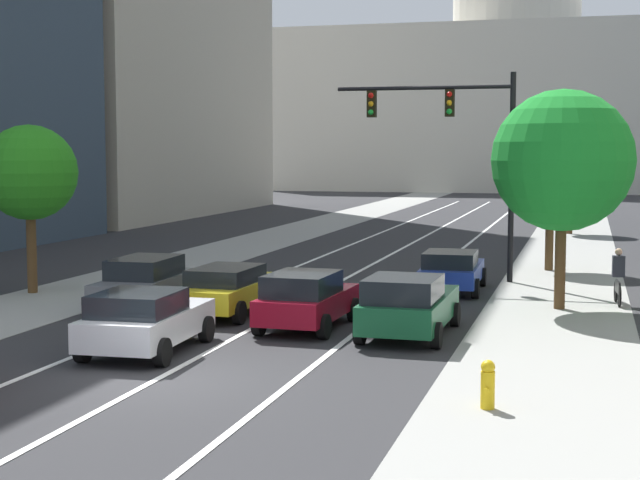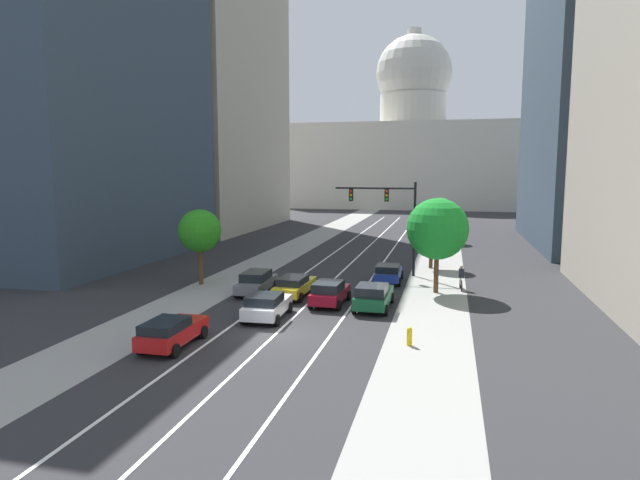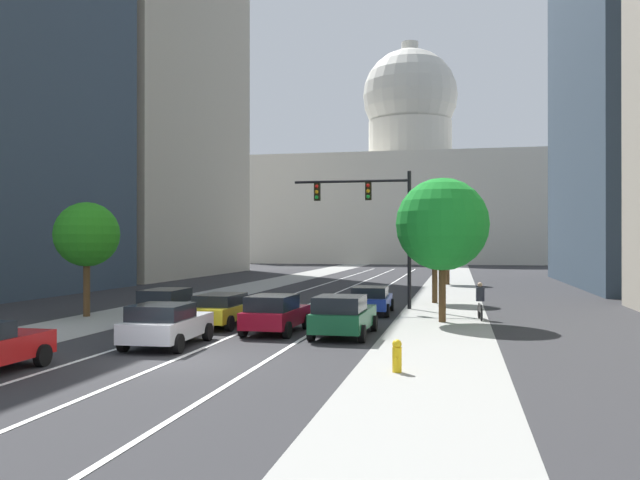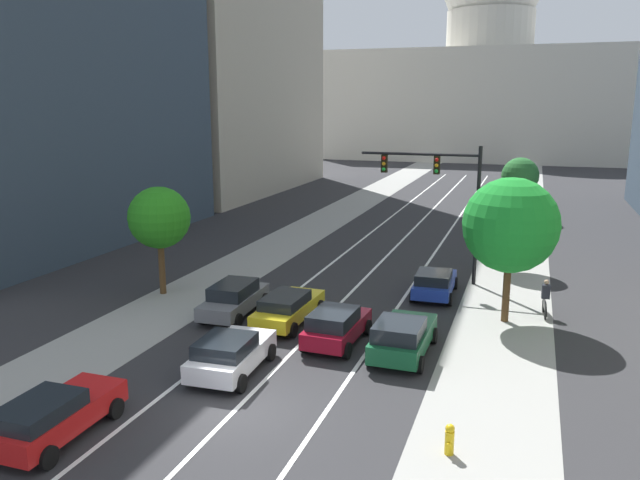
% 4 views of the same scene
% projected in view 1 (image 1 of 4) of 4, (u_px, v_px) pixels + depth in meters
% --- Properties ---
extents(ground_plane, '(400.00, 400.00, 0.00)m').
position_uv_depth(ground_plane, '(441.00, 228.00, 58.33)').
color(ground_plane, '#2B2B2D').
extents(sidewalk_left, '(4.22, 130.00, 0.01)m').
position_uv_depth(sidewalk_left, '(294.00, 232.00, 55.54)').
color(sidewalk_left, gray).
rests_on(sidewalk_left, ground).
extents(sidewalk_right, '(4.22, 130.00, 0.01)m').
position_uv_depth(sidewalk_right, '(571.00, 238.00, 51.52)').
color(sidewalk_right, gray).
rests_on(sidewalk_right, ground).
extents(lane_stripe_left, '(0.16, 90.00, 0.01)m').
position_uv_depth(lane_stripe_left, '(333.00, 252.00, 44.65)').
color(lane_stripe_left, white).
rests_on(lane_stripe_left, ground).
extents(lane_stripe_center, '(0.16, 90.00, 0.01)m').
position_uv_depth(lane_stripe_center, '(392.00, 254.00, 43.93)').
color(lane_stripe_center, white).
rests_on(lane_stripe_center, ground).
extents(lane_stripe_right, '(0.16, 90.00, 0.01)m').
position_uv_depth(lane_stripe_right, '(453.00, 256.00, 43.20)').
color(lane_stripe_right, white).
rests_on(lane_stripe_right, ground).
extents(capitol_building, '(54.15, 22.43, 38.63)m').
position_uv_depth(capitol_building, '(515.00, 77.00, 112.97)').
color(capitol_building, beige).
rests_on(capitol_building, ground).
extents(car_yellow, '(2.02, 4.77, 1.39)m').
position_uv_depth(car_yellow, '(230.00, 288.00, 27.97)').
color(car_yellow, yellow).
rests_on(car_yellow, ground).
extents(car_crimson, '(2.07, 4.08, 1.52)m').
position_uv_depth(car_crimson, '(306.00, 299.00, 25.61)').
color(car_crimson, maroon).
rests_on(car_crimson, ground).
extents(car_blue, '(2.10, 4.32, 1.39)m').
position_uv_depth(car_blue, '(452.00, 270.00, 32.29)').
color(car_blue, '#1E389E').
rests_on(car_blue, ground).
extents(car_gray, '(2.06, 4.64, 1.52)m').
position_uv_depth(car_gray, '(146.00, 282.00, 28.96)').
color(car_gray, slate).
rests_on(car_gray, ground).
extents(car_white, '(2.23, 4.22, 1.49)m').
position_uv_depth(car_white, '(145.00, 320.00, 22.59)').
color(car_white, silver).
rests_on(car_white, ground).
extents(car_green, '(2.12, 4.53, 1.60)m').
position_uv_depth(car_green, '(408.00, 305.00, 24.56)').
color(car_green, '#14512D').
rests_on(car_green, ground).
extents(traffic_signal_mast, '(6.39, 0.39, 7.38)m').
position_uv_depth(traffic_signal_mast, '(459.00, 135.00, 34.69)').
color(traffic_signal_mast, black).
rests_on(traffic_signal_mast, ground).
extents(fire_hydrant, '(0.26, 0.35, 0.91)m').
position_uv_depth(fire_hydrant, '(488.00, 384.00, 17.72)').
color(fire_hydrant, yellow).
rests_on(fire_hydrant, ground).
extents(cyclist, '(0.38, 1.70, 1.72)m').
position_uv_depth(cyclist, '(618.00, 277.00, 29.58)').
color(cyclist, black).
rests_on(cyclist, ground).
extents(street_tree_near_right, '(4.15, 4.15, 6.45)m').
position_uv_depth(street_tree_near_right, '(562.00, 161.00, 28.47)').
color(street_tree_near_right, '#51381E').
rests_on(street_tree_near_right, ground).
extents(street_tree_mid_right, '(3.03, 3.03, 5.16)m').
position_uv_depth(street_tree_mid_right, '(571.00, 169.00, 54.05)').
color(street_tree_mid_right, '#51381E').
rests_on(street_tree_mid_right, ground).
extents(street_tree_near_left, '(3.10, 3.10, 5.50)m').
position_uv_depth(street_tree_near_left, '(30.00, 173.00, 31.73)').
color(street_tree_near_left, '#51381E').
rests_on(street_tree_near_left, ground).
extents(street_tree_far_right, '(2.99, 2.99, 5.24)m').
position_uv_depth(street_tree_far_right, '(551.00, 175.00, 37.68)').
color(street_tree_far_right, '#51381E').
rests_on(street_tree_far_right, ground).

